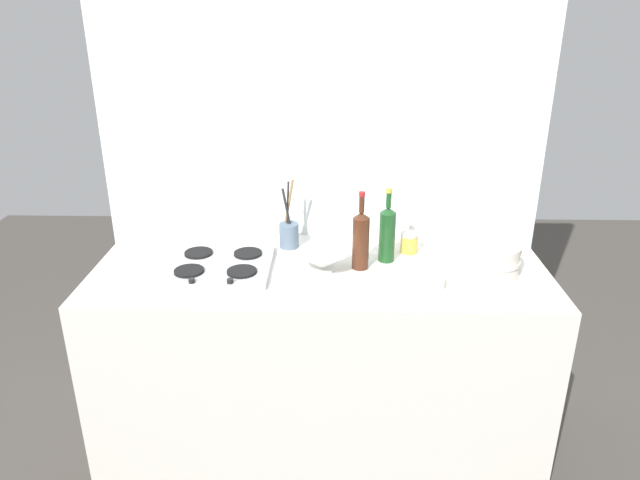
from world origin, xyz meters
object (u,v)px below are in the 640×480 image
stovetop_hob (220,265)px  wine_bottle_leftmost (387,233)px  condiment_jar_front (409,243)px  mixing_bowl (323,260)px  wine_bottle_mid_left (361,239)px  butter_dish (421,278)px  utensil_crock (289,233)px  plate_stack (490,258)px

stovetop_hob → wine_bottle_leftmost: wine_bottle_leftmost is taller
wine_bottle_leftmost → condiment_jar_front: wine_bottle_leftmost is taller
mixing_bowl → wine_bottle_leftmost: bearing=21.7°
stovetop_hob → wine_bottle_mid_left: (0.56, 0.02, 0.11)m
stovetop_hob → butter_dish: (0.78, -0.12, 0.01)m
wine_bottle_mid_left → utensil_crock: wine_bottle_mid_left is taller
plate_stack → mixing_bowl: 0.65m
wine_bottle_mid_left → butter_dish: 0.28m
plate_stack → wine_bottle_leftmost: size_ratio=0.74×
wine_bottle_mid_left → utensil_crock: bearing=145.5°
mixing_bowl → butter_dish: 0.39m
mixing_bowl → condiment_jar_front: bearing=27.6°
plate_stack → wine_bottle_mid_left: wine_bottle_mid_left is taller
stovetop_hob → condiment_jar_front: bearing=13.2°
stovetop_hob → utensil_crock: bearing=40.9°
wine_bottle_leftmost → mixing_bowl: wine_bottle_leftmost is taller
wine_bottle_mid_left → condiment_jar_front: bearing=36.8°
mixing_bowl → butter_dish: mixing_bowl is taller
stovetop_hob → utensil_crock: (0.26, 0.23, 0.05)m
plate_stack → condiment_jar_front: plate_stack is taller
stovetop_hob → butter_dish: 0.79m
condiment_jar_front → plate_stack: bearing=-34.1°
wine_bottle_leftmost → wine_bottle_mid_left: 0.13m
butter_dish → utensil_crock: size_ratio=0.51×
condiment_jar_front → utensil_crock: bearing=174.9°
wine_bottle_mid_left → butter_dish: (0.22, -0.14, -0.09)m
wine_bottle_leftmost → plate_stack: bearing=-15.6°
wine_bottle_mid_left → condiment_jar_front: size_ratio=3.67×
plate_stack → utensil_crock: bearing=163.2°
wine_bottle_mid_left → utensil_crock: size_ratio=1.05×
mixing_bowl → condiment_jar_front: condiment_jar_front is taller
plate_stack → wine_bottle_mid_left: size_ratio=0.72×
plate_stack → wine_bottle_leftmost: 0.41m
stovetop_hob → wine_bottle_mid_left: wine_bottle_mid_left is taller
utensil_crock → condiment_jar_front: size_ratio=3.51×
wine_bottle_mid_left → mixing_bowl: wine_bottle_mid_left is taller
wine_bottle_mid_left → mixing_bowl: size_ratio=1.53×
stovetop_hob → mixing_bowl: mixing_bowl is taller
mixing_bowl → condiment_jar_front: 0.41m
condiment_jar_front → wine_bottle_mid_left: bearing=-143.2°
plate_stack → condiment_jar_front: bearing=145.9°
condiment_jar_front → mixing_bowl: bearing=-152.4°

